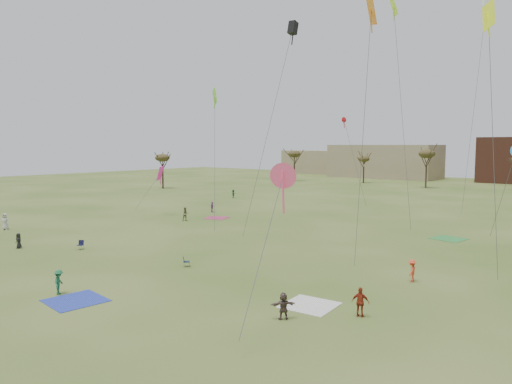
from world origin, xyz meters
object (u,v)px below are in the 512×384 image
Objects in this scene: spectator_fore_a at (360,302)px; camp_chair_left at (80,247)px; camp_chair_center at (186,264)px; flyer_near_left at (5,222)px; flyer_near_center at (59,282)px.

spectator_fore_a is 29.20m from camp_chair_left.
camp_chair_left is 12.89m from camp_chair_center.
camp_chair_center is at bearing -38.75° from flyer_near_left.
flyer_near_left reaches higher than camp_chair_left.
camp_chair_center is at bearing -25.25° from camp_chair_left.
camp_chair_left is at bearing -16.58° from spectator_fore_a.
flyer_near_left is 16.78m from camp_chair_left.
camp_chair_left is (16.77, -0.12, -0.71)m from flyer_near_left.
flyer_near_center is 1.93× the size of camp_chair_center.
camp_chair_center is (1.02, 10.40, -0.58)m from flyer_near_center.
flyer_near_left is 29.56m from camp_chair_center.
spectator_fore_a reaches higher than camp_chair_left.
spectator_fore_a is 16.53m from camp_chair_center.
spectator_fore_a reaches higher than camp_chair_center.
flyer_near_center is at bearing -69.95° from camp_chair_left.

